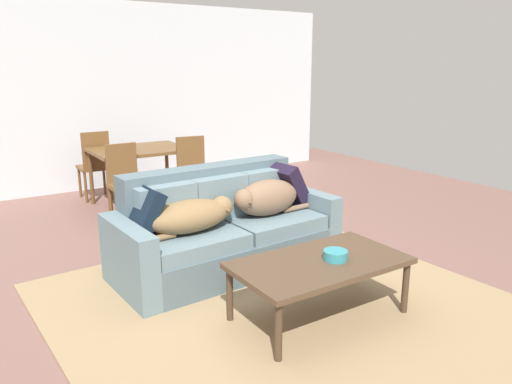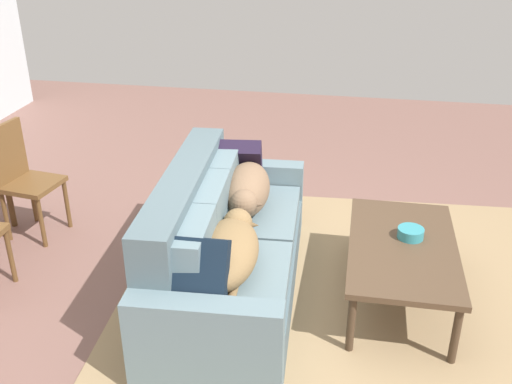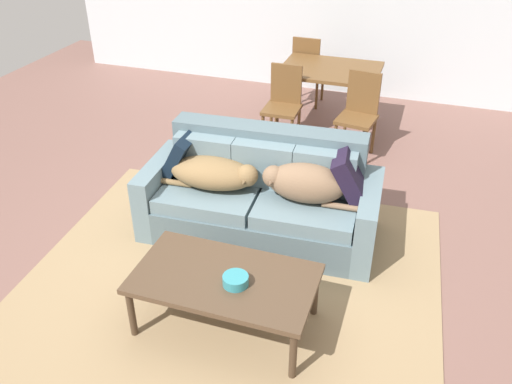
# 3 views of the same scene
# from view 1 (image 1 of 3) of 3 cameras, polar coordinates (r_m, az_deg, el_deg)

# --- Properties ---
(ground_plane) EXTENTS (10.00, 10.00, 0.00)m
(ground_plane) POSITION_cam_1_polar(r_m,az_deg,el_deg) (4.33, -2.72, -10.26)
(ground_plane) COLOR #7C574E
(back_partition) EXTENTS (8.00, 0.12, 2.70)m
(back_partition) POSITION_cam_1_polar(r_m,az_deg,el_deg) (7.68, -18.28, 10.39)
(back_partition) COLOR silver
(back_partition) RESTS_ON ground
(area_rug) EXTENTS (3.42, 3.42, 0.01)m
(area_rug) POSITION_cam_1_polar(r_m,az_deg,el_deg) (3.92, 3.19, -12.96)
(area_rug) COLOR #9A7E59
(area_rug) RESTS_ON ground
(couch) EXTENTS (2.08, 0.98, 0.91)m
(couch) POSITION_cam_1_polar(r_m,az_deg,el_deg) (4.51, -3.73, -4.46)
(couch) COLOR #50636A
(couch) RESTS_ON ground
(dog_on_left_cushion) EXTENTS (0.91, 0.42, 0.27)m
(dog_on_left_cushion) POSITION_cam_1_polar(r_m,az_deg,el_deg) (4.16, -7.49, -2.72)
(dog_on_left_cushion) COLOR olive
(dog_on_left_cushion) RESTS_ON couch
(dog_on_right_cushion) EXTENTS (0.81, 0.37, 0.33)m
(dog_on_right_cushion) POSITION_cam_1_polar(r_m,az_deg,el_deg) (4.55, 1.13, -0.67)
(dog_on_right_cushion) COLOR brown
(dog_on_right_cushion) RESTS_ON couch
(throw_pillow_by_left_arm) EXTENTS (0.30, 0.43, 0.42)m
(throw_pillow_by_left_arm) POSITION_cam_1_polar(r_m,az_deg,el_deg) (4.12, -13.05, -2.35)
(throw_pillow_by_left_arm) COLOR black
(throw_pillow_by_left_arm) RESTS_ON couch
(throw_pillow_by_right_arm) EXTENTS (0.39, 0.48, 0.46)m
(throw_pillow_by_right_arm) POSITION_cam_1_polar(r_m,az_deg,el_deg) (4.88, 3.44, 0.80)
(throw_pillow_by_right_arm) COLOR black
(throw_pillow_by_right_arm) RESTS_ON couch
(coffee_table) EXTENTS (1.26, 0.71, 0.45)m
(coffee_table) POSITION_cam_1_polar(r_m,az_deg,el_deg) (3.63, 7.38, -8.47)
(coffee_table) COLOR #4F3A29
(coffee_table) RESTS_ON ground
(bowl_on_coffee_table) EXTENTS (0.18, 0.18, 0.07)m
(bowl_on_coffee_table) POSITION_cam_1_polar(r_m,az_deg,el_deg) (3.63, 9.16, -7.22)
(bowl_on_coffee_table) COLOR teal
(bowl_on_coffee_table) RESTS_ON coffee_table
(dining_table) EXTENTS (1.17, 0.91, 0.76)m
(dining_table) POSITION_cam_1_polar(r_m,az_deg,el_deg) (6.58, -13.31, 4.28)
(dining_table) COLOR brown
(dining_table) RESTS_ON ground
(dining_chair_near_left) EXTENTS (0.41, 0.41, 0.93)m
(dining_chair_near_left) POSITION_cam_1_polar(r_m,az_deg,el_deg) (5.91, -14.80, 1.37)
(dining_chair_near_left) COLOR brown
(dining_chair_near_left) RESTS_ON ground
(dining_chair_near_right) EXTENTS (0.45, 0.45, 0.94)m
(dining_chair_near_right) POSITION_cam_1_polar(r_m,az_deg,el_deg) (6.22, -7.23, 2.43)
(dining_chair_near_right) COLOR brown
(dining_chair_near_right) RESTS_ON ground
(dining_chair_far_left) EXTENTS (0.41, 0.41, 0.95)m
(dining_chair_far_left) POSITION_cam_1_polar(r_m,az_deg,el_deg) (7.05, -18.11, 3.25)
(dining_chair_far_left) COLOR brown
(dining_chair_far_left) RESTS_ON ground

